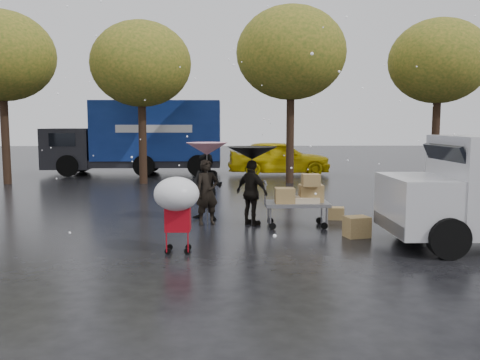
{
  "coord_description": "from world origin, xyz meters",
  "views": [
    {
      "loc": [
        -0.08,
        -10.71,
        2.44
      ],
      "look_at": [
        0.22,
        1.0,
        1.13
      ],
      "focal_mm": 38.0,
      "sensor_mm": 36.0,
      "label": 1
    }
  ],
  "objects_px": {
    "person_black": "(252,193)",
    "shopping_cart": "(177,198)",
    "yellow_taxi": "(279,158)",
    "blue_truck": "(140,138)",
    "vendor_cart": "(300,196)",
    "person_pink": "(207,192)"
  },
  "relations": [
    {
      "from": "person_black",
      "to": "shopping_cart",
      "type": "distance_m",
      "value": 3.16
    },
    {
      "from": "person_black",
      "to": "yellow_taxi",
      "type": "bearing_deg",
      "value": -55.6
    },
    {
      "from": "blue_truck",
      "to": "yellow_taxi",
      "type": "bearing_deg",
      "value": -5.3
    },
    {
      "from": "vendor_cart",
      "to": "person_black",
      "type": "bearing_deg",
      "value": 167.74
    },
    {
      "from": "person_pink",
      "to": "shopping_cart",
      "type": "bearing_deg",
      "value": -122.26
    },
    {
      "from": "person_black",
      "to": "vendor_cart",
      "type": "bearing_deg",
      "value": -148.94
    },
    {
      "from": "shopping_cart",
      "to": "blue_truck",
      "type": "xyz_separation_m",
      "value": [
        -3.24,
        15.31,
        0.69
      ]
    },
    {
      "from": "shopping_cart",
      "to": "blue_truck",
      "type": "relative_size",
      "value": 0.18
    },
    {
      "from": "shopping_cart",
      "to": "yellow_taxi",
      "type": "xyz_separation_m",
      "value": [
        3.4,
        14.69,
        -0.24
      ]
    },
    {
      "from": "yellow_taxi",
      "to": "person_pink",
      "type": "bearing_deg",
      "value": 164.01
    },
    {
      "from": "vendor_cart",
      "to": "blue_truck",
      "type": "xyz_separation_m",
      "value": [
        -5.9,
        12.81,
        1.03
      ]
    },
    {
      "from": "shopping_cart",
      "to": "person_black",
      "type": "bearing_deg",
      "value": 60.93
    },
    {
      "from": "person_pink",
      "to": "blue_truck",
      "type": "bearing_deg",
      "value": 83.23
    },
    {
      "from": "person_pink",
      "to": "shopping_cart",
      "type": "distance_m",
      "value": 2.89
    },
    {
      "from": "person_pink",
      "to": "vendor_cart",
      "type": "distance_m",
      "value": 2.24
    },
    {
      "from": "shopping_cart",
      "to": "blue_truck",
      "type": "bearing_deg",
      "value": 101.94
    },
    {
      "from": "blue_truck",
      "to": "yellow_taxi",
      "type": "xyz_separation_m",
      "value": [
        6.64,
        -0.62,
        -0.93
      ]
    },
    {
      "from": "yellow_taxi",
      "to": "blue_truck",
      "type": "bearing_deg",
      "value": 82.69
    },
    {
      "from": "person_pink",
      "to": "yellow_taxi",
      "type": "xyz_separation_m",
      "value": [
        2.95,
        11.85,
        0.04
      ]
    },
    {
      "from": "vendor_cart",
      "to": "person_pink",
      "type": "bearing_deg",
      "value": 171.23
    },
    {
      "from": "vendor_cart",
      "to": "shopping_cart",
      "type": "height_order",
      "value": "shopping_cart"
    },
    {
      "from": "person_black",
      "to": "vendor_cart",
      "type": "xyz_separation_m",
      "value": [
        1.14,
        -0.25,
        -0.06
      ]
    }
  ]
}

